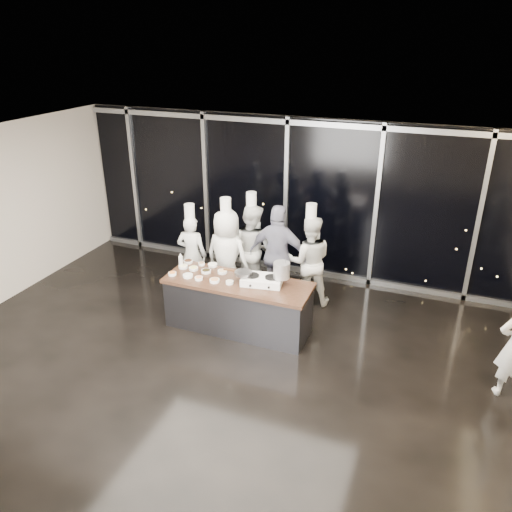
{
  "coord_description": "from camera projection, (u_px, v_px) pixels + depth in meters",
  "views": [
    {
      "loc": [
        2.95,
        -5.81,
        4.68
      ],
      "look_at": [
        0.21,
        1.2,
        1.27
      ],
      "focal_mm": 35.0,
      "sensor_mm": 36.0,
      "label": 1
    }
  ],
  "objects": [
    {
      "name": "stove",
      "position": [
        262.0,
        280.0,
        8.13
      ],
      "size": [
        0.71,
        0.5,
        0.14
      ],
      "rotation": [
        0.0,
        0.0,
        0.16
      ],
      "color": "white",
      "rests_on": "demo_counter"
    },
    {
      "name": "chef_left",
      "position": [
        227.0,
        256.0,
        9.14
      ],
      "size": [
        0.94,
        0.67,
        2.02
      ],
      "rotation": [
        0.0,
        0.0,
        3.02
      ],
      "color": "silver",
      "rests_on": "ground"
    },
    {
      "name": "chef_center",
      "position": [
        252.0,
        248.0,
        9.49
      ],
      "size": [
        0.98,
        0.84,
        2.0
      ],
      "rotation": [
        0.0,
        0.0,
        2.93
      ],
      "color": "silver",
      "rests_on": "ground"
    },
    {
      "name": "chef_right",
      "position": [
        309.0,
        260.0,
        9.06
      ],
      "size": [
        1.0,
        0.89,
        1.94
      ],
      "rotation": [
        0.0,
        0.0,
        3.48
      ],
      "color": "silver",
      "rests_on": "ground"
    },
    {
      "name": "frying_pan",
      "position": [
        243.0,
        273.0,
        8.15
      ],
      "size": [
        0.51,
        0.33,
        0.05
      ],
      "rotation": [
        0.0,
        0.0,
        0.16
      ],
      "color": "gray",
      "rests_on": "stove"
    },
    {
      "name": "prep_bowls",
      "position": [
        201.0,
        271.0,
        8.52
      ],
      "size": [
        1.16,
        0.71,
        0.05
      ],
      "color": "white",
      "rests_on": "demo_counter"
    },
    {
      "name": "stock_pot",
      "position": [
        282.0,
        270.0,
        7.99
      ],
      "size": [
        0.3,
        0.3,
        0.26
      ],
      "primitive_type": "cylinder",
      "rotation": [
        0.0,
        0.0,
        0.16
      ],
      "color": "#BDBDBF",
      "rests_on": "stove"
    },
    {
      "name": "guest",
      "position": [
        278.0,
        255.0,
        9.06
      ],
      "size": [
        1.12,
        0.49,
        1.9
      ],
      "rotation": [
        0.0,
        0.0,
        3.12
      ],
      "color": "#16183E",
      "rests_on": "ground"
    },
    {
      "name": "chef_far_left",
      "position": [
        192.0,
        254.0,
        9.47
      ],
      "size": [
        0.62,
        0.45,
        1.79
      ],
      "rotation": [
        0.0,
        0.0,
        3.29
      ],
      "color": "silver",
      "rests_on": "ground"
    },
    {
      "name": "window_wall",
      "position": [
        287.0,
        197.0,
        10.09
      ],
      "size": [
        8.9,
        0.11,
        3.2
      ],
      "color": "black",
      "rests_on": "ground"
    },
    {
      "name": "ground",
      "position": [
        216.0,
        357.0,
        7.84
      ],
      "size": [
        9.0,
        9.0,
        0.0
      ],
      "primitive_type": "plane",
      "color": "black",
      "rests_on": "ground"
    },
    {
      "name": "room_shell",
      "position": [
        222.0,
        224.0,
        6.85
      ],
      "size": [
        9.02,
        7.02,
        3.21
      ],
      "color": "beige",
      "rests_on": "ground"
    },
    {
      "name": "squeeze_bottle",
      "position": [
        181.0,
        260.0,
        8.68
      ],
      "size": [
        0.07,
        0.07,
        0.27
      ],
      "color": "silver",
      "rests_on": "demo_counter"
    },
    {
      "name": "demo_counter",
      "position": [
        238.0,
        305.0,
        8.41
      ],
      "size": [
        2.46,
        0.86,
        0.9
      ],
      "color": "#36363B",
      "rests_on": "ground"
    }
  ]
}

